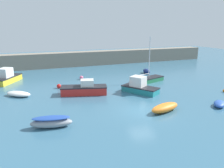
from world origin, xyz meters
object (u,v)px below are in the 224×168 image
at_px(motorboat_with_cabin, 7,77).
at_px(mooring_buoy_red, 59,86).
at_px(dinghy_near_pier, 219,104).
at_px(sailboat_tall_mast, 148,79).
at_px(rowboat_blue_near, 19,94).
at_px(cabin_cruiser_white, 84,89).
at_px(fishing_dinghy_green, 146,71).
at_px(mooring_buoy_orange, 224,91).
at_px(motorboat_grey_hull, 139,87).
at_px(mooring_buoy_pink, 81,78).
at_px(rowboat_white_midwater, 165,108).
at_px(rowboat_with_red_cover, 51,122).

bearing_deg(motorboat_with_cabin, mooring_buoy_red, -101.74).
xyz_separation_m(dinghy_near_pier, sailboat_tall_mast, (-1.36, 11.83, 0.13)).
distance_m(rowboat_blue_near, cabin_cruiser_white, 7.86).
xyz_separation_m(fishing_dinghy_green, mooring_buoy_orange, (3.20, -13.75, -0.23)).
relative_size(dinghy_near_pier, motorboat_grey_hull, 0.47).
xyz_separation_m(sailboat_tall_mast, motorboat_with_cabin, (-19.67, 7.42, 0.40)).
bearing_deg(mooring_buoy_red, mooring_buoy_pink, 43.40).
bearing_deg(rowboat_white_midwater, motorboat_grey_hull, -112.28).
bearing_deg(mooring_buoy_pink, mooring_buoy_red, -136.60).
xyz_separation_m(sailboat_tall_mast, fishing_dinghy_green, (2.98, 5.57, 0.01)).
distance_m(mooring_buoy_orange, mooring_buoy_red, 21.53).
bearing_deg(sailboat_tall_mast, mooring_buoy_pink, 131.97).
xyz_separation_m(dinghy_near_pier, mooring_buoy_red, (-14.40, 13.37, 0.01)).
bearing_deg(motorboat_with_cabin, rowboat_with_red_cover, -136.80).
height_order(dinghy_near_pier, motorboat_grey_hull, motorboat_grey_hull).
bearing_deg(cabin_cruiser_white, dinghy_near_pier, 157.49).
bearing_deg(rowboat_with_red_cover, motorboat_grey_hull, 40.91).
xyz_separation_m(rowboat_blue_near, rowboat_white_midwater, (13.32, -10.69, 0.12)).
height_order(cabin_cruiser_white, mooring_buoy_pink, cabin_cruiser_white).
relative_size(fishing_dinghy_green, mooring_buoy_pink, 3.80).
height_order(rowboat_blue_near, cabin_cruiser_white, cabin_cruiser_white).
distance_m(fishing_dinghy_green, motorboat_with_cabin, 22.72).
xyz_separation_m(motorboat_with_cabin, mooring_buoy_pink, (10.72, -2.02, -0.52)).
relative_size(rowboat_white_midwater, motorboat_with_cabin, 0.71).
height_order(rowboat_with_red_cover, motorboat_grey_hull, motorboat_grey_hull).
relative_size(sailboat_tall_mast, cabin_cruiser_white, 1.14).
xyz_separation_m(rowboat_blue_near, motorboat_with_cabin, (-1.61, 7.62, 0.53)).
distance_m(sailboat_tall_mast, motorboat_with_cabin, 21.03).
relative_size(sailboat_tall_mast, rowboat_white_midwater, 1.80).
bearing_deg(sailboat_tall_mast, rowboat_blue_near, 163.71).
relative_size(fishing_dinghy_green, mooring_buoy_orange, 6.17).
relative_size(rowboat_blue_near, motorboat_grey_hull, 0.69).
height_order(rowboat_with_red_cover, motorboat_with_cabin, motorboat_with_cabin).
height_order(rowboat_with_red_cover, rowboat_blue_near, rowboat_with_red_cover).
distance_m(rowboat_with_red_cover, mooring_buoy_pink, 17.00).
xyz_separation_m(rowboat_blue_near, mooring_buoy_pink, (9.11, 5.60, 0.01)).
relative_size(rowboat_blue_near, rowboat_white_midwater, 0.91).
bearing_deg(cabin_cruiser_white, sailboat_tall_mast, -151.31).
height_order(cabin_cruiser_white, motorboat_with_cabin, motorboat_with_cabin).
bearing_deg(fishing_dinghy_green, rowboat_with_red_cover, 140.22).
bearing_deg(cabin_cruiser_white, fishing_dinghy_green, -133.48).
distance_m(mooring_buoy_pink, mooring_buoy_red, 5.62).
bearing_deg(mooring_buoy_pink, dinghy_near_pier, -59.10).
relative_size(motorboat_grey_hull, rowboat_white_midwater, 1.31).
height_order(fishing_dinghy_green, motorboat_with_cabin, motorboat_with_cabin).
relative_size(motorboat_grey_hull, mooring_buoy_orange, 13.41).
height_order(rowboat_blue_near, rowboat_white_midwater, rowboat_white_midwater).
relative_size(sailboat_tall_mast, motorboat_with_cabin, 1.27).
bearing_deg(rowboat_blue_near, motorboat_with_cabin, 142.48).
height_order(rowboat_blue_near, sailboat_tall_mast, sailboat_tall_mast).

